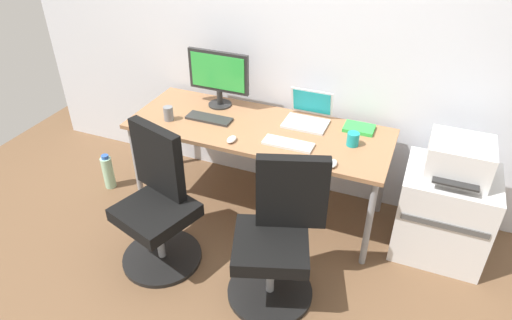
% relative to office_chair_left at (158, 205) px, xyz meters
% --- Properties ---
extents(ground_plane, '(5.28, 5.28, 0.00)m').
position_rel_office_chair_left_xyz_m(ground_plane, '(0.42, 0.73, -0.42)').
color(ground_plane, brown).
extents(back_wall, '(4.40, 0.04, 2.60)m').
position_rel_office_chair_left_xyz_m(back_wall, '(0.42, 1.16, 0.88)').
color(back_wall, silver).
rests_on(back_wall, ground).
extents(desk, '(1.88, 0.70, 0.72)m').
position_rel_office_chair_left_xyz_m(desk, '(0.42, 0.73, 0.24)').
color(desk, '#996B47').
rests_on(desk, ground).
extents(office_chair_left, '(0.55, 0.55, 0.94)m').
position_rel_office_chair_left_xyz_m(office_chair_left, '(0.00, 0.00, 0.00)').
color(office_chair_left, black).
rests_on(office_chair_left, ground).
extents(office_chair_right, '(0.56, 0.56, 0.94)m').
position_rel_office_chair_left_xyz_m(office_chair_right, '(0.83, -0.00, 0.00)').
color(office_chair_right, black).
rests_on(office_chair_right, ground).
extents(side_cabinet, '(0.58, 0.51, 0.64)m').
position_rel_office_chair_left_xyz_m(side_cabinet, '(1.75, 0.76, -0.10)').
color(side_cabinet, silver).
rests_on(side_cabinet, ground).
extents(printer, '(0.38, 0.40, 0.24)m').
position_rel_office_chair_left_xyz_m(printer, '(1.75, 0.76, 0.33)').
color(printer, silver).
rests_on(printer, side_cabinet).
extents(water_bottle_on_floor, '(0.09, 0.09, 0.31)m').
position_rel_office_chair_left_xyz_m(water_bottle_on_floor, '(-0.83, 0.50, -0.28)').
color(water_bottle_on_floor, '#A5D8B2').
rests_on(water_bottle_on_floor, ground).
extents(desktop_monitor, '(0.48, 0.18, 0.43)m').
position_rel_office_chair_left_xyz_m(desktop_monitor, '(0.01, 0.94, 0.54)').
color(desktop_monitor, '#262626').
rests_on(desktop_monitor, desk).
extents(open_laptop, '(0.31, 0.27, 0.22)m').
position_rel_office_chair_left_xyz_m(open_laptop, '(0.72, 0.94, 0.35)').
color(open_laptop, silver).
rests_on(open_laptop, desk).
extents(keyboard_by_monitor, '(0.34, 0.12, 0.02)m').
position_rel_office_chair_left_xyz_m(keyboard_by_monitor, '(0.04, 0.70, 0.30)').
color(keyboard_by_monitor, '#2D2D2D').
rests_on(keyboard_by_monitor, desk).
extents(keyboard_by_laptop, '(0.34, 0.12, 0.02)m').
position_rel_office_chair_left_xyz_m(keyboard_by_laptop, '(0.69, 0.58, 0.30)').
color(keyboard_by_laptop, silver).
rests_on(keyboard_by_laptop, desk).
extents(mouse_by_monitor, '(0.06, 0.10, 0.03)m').
position_rel_office_chair_left_xyz_m(mouse_by_monitor, '(1.02, 0.45, 0.31)').
color(mouse_by_monitor, silver).
rests_on(mouse_by_monitor, desk).
extents(mouse_by_laptop, '(0.06, 0.10, 0.03)m').
position_rel_office_chair_left_xyz_m(mouse_by_laptop, '(0.32, 0.48, 0.31)').
color(mouse_by_laptop, silver).
rests_on(mouse_by_laptop, desk).
extents(coffee_mug, '(0.08, 0.08, 0.09)m').
position_rel_office_chair_left_xyz_m(coffee_mug, '(1.09, 0.74, 0.34)').
color(coffee_mug, teal).
rests_on(coffee_mug, desk).
extents(pen_cup, '(0.07, 0.07, 0.10)m').
position_rel_office_chair_left_xyz_m(pen_cup, '(-0.23, 0.58, 0.35)').
color(pen_cup, slate).
rests_on(pen_cup, desk).
extents(notebook, '(0.21, 0.15, 0.03)m').
position_rel_office_chair_left_xyz_m(notebook, '(1.09, 0.96, 0.31)').
color(notebook, green).
rests_on(notebook, desk).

